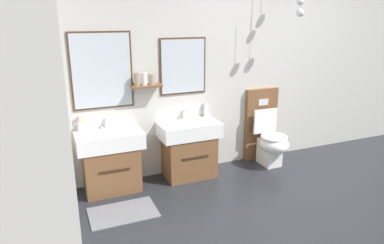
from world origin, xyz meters
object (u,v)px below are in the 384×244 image
Objects in this scene: toilet at (267,136)px; toothbrush_cup at (80,127)px; vanity_sink_left at (111,159)px; vanity_sink_right at (189,148)px; soap_dispenser at (206,110)px.

toothbrush_cup is (-2.39, 0.16, 0.38)m from toilet.
vanity_sink_right is (0.96, 0.00, 0.00)m from vanity_sink_left.
vanity_sink_left is 3.59× the size of toothbrush_cup.
vanity_sink_right is 0.53m from soap_dispenser.
soap_dispenser is (0.30, 0.15, 0.42)m from vanity_sink_right.
toothbrush_cup is 1.54m from soap_dispenser.
toilet is at bearing -3.86° from toothbrush_cup.
toilet reaches higher than vanity_sink_right.
toothbrush_cup is at bearing 176.14° from toilet.
toilet is (1.14, -0.02, 0.00)m from vanity_sink_right.
toilet is at bearing -0.92° from vanity_sink_right.
toilet is at bearing -0.50° from vanity_sink_left.
toilet is 4.90× the size of toothbrush_cup.
vanity_sink_right is at bearing 0.00° from vanity_sink_left.
vanity_sink_right is 0.73× the size of toilet.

